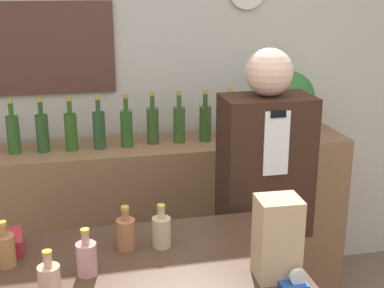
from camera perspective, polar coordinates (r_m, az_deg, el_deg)
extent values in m
cube|color=beige|center=(3.25, -4.64, 6.98)|extent=(5.20, 0.06, 2.70)
cube|color=#503025|center=(3.15, -15.63, 9.79)|extent=(0.79, 0.02, 0.52)
cube|color=#8E6642|center=(3.27, -2.52, -8.45)|extent=(2.14, 0.41, 1.02)
cube|color=#442E1F|center=(1.97, -5.77, -13.33)|extent=(1.14, 0.70, 0.04)
cube|color=#331E14|center=(2.52, 7.80, -2.28)|extent=(0.41, 0.25, 0.66)
cube|color=white|center=(2.36, 9.00, 0.04)|extent=(0.12, 0.01, 0.29)
cube|color=black|center=(2.32, 9.18, 3.14)|extent=(0.07, 0.01, 0.03)
sphere|color=#DBB293|center=(2.41, 8.23, 7.59)|extent=(0.22, 0.22, 0.22)
cylinder|color=#4C3D2D|center=(3.30, 10.12, 1.90)|extent=(0.15, 0.15, 0.10)
sphere|color=#2D6B2D|center=(3.26, 10.28, 4.95)|extent=(0.31, 0.31, 0.31)
cube|color=tan|center=(1.85, 9.08, -9.89)|extent=(0.15, 0.13, 0.29)
cube|color=#1E4799|center=(1.85, 10.81, -14.67)|extent=(0.09, 0.06, 0.02)
cylinder|color=silver|center=(1.84, 11.22, -13.73)|extent=(0.06, 0.02, 0.06)
cube|color=maroon|center=(2.15, -19.00, -9.97)|extent=(0.12, 0.16, 0.06)
cylinder|color=#A2703D|center=(2.04, -19.32, -10.70)|extent=(0.07, 0.07, 0.12)
cylinder|color=#A2703D|center=(2.01, -19.55, -8.69)|extent=(0.03, 0.03, 0.04)
cylinder|color=#B29933|center=(1.99, -19.63, -7.97)|extent=(0.03, 0.03, 0.01)
cylinder|color=tan|center=(1.81, -14.94, -14.14)|extent=(0.07, 0.07, 0.12)
cylinder|color=tan|center=(1.77, -15.14, -11.93)|extent=(0.03, 0.03, 0.04)
cylinder|color=#B29933|center=(1.75, -15.21, -11.14)|extent=(0.03, 0.03, 0.01)
cylinder|color=tan|center=(1.91, -11.17, -11.95)|extent=(0.07, 0.07, 0.12)
cylinder|color=tan|center=(1.88, -11.31, -9.84)|extent=(0.03, 0.03, 0.04)
cylinder|color=#B29933|center=(1.86, -11.36, -9.08)|extent=(0.03, 0.03, 0.01)
cylinder|color=#A2643B|center=(2.06, -7.06, -9.52)|extent=(0.07, 0.07, 0.12)
cylinder|color=#A2643B|center=(2.02, -7.14, -7.52)|extent=(0.03, 0.03, 0.04)
cylinder|color=#B29933|center=(2.01, -7.17, -6.80)|extent=(0.03, 0.03, 0.01)
cylinder|color=tan|center=(2.06, -3.27, -9.38)|extent=(0.07, 0.07, 0.12)
cylinder|color=tan|center=(2.03, -3.31, -7.38)|extent=(0.03, 0.03, 0.04)
cylinder|color=#B29933|center=(2.01, -3.33, -6.66)|extent=(0.03, 0.03, 0.01)
cylinder|color=#2C5820|center=(3.03, -18.51, 0.93)|extent=(0.07, 0.07, 0.21)
cylinder|color=#2C5820|center=(2.99, -18.77, 3.49)|extent=(0.03, 0.03, 0.07)
cylinder|color=#B29933|center=(2.98, -18.86, 4.40)|extent=(0.03, 0.03, 0.02)
cylinder|color=#274D22|center=(3.01, -15.66, 1.09)|extent=(0.07, 0.07, 0.21)
cylinder|color=#274D22|center=(2.97, -15.87, 3.67)|extent=(0.03, 0.03, 0.07)
cylinder|color=#B29933|center=(2.96, -15.95, 4.58)|extent=(0.03, 0.03, 0.02)
cylinder|color=#30581C|center=(2.99, -12.77, 1.23)|extent=(0.07, 0.07, 0.21)
cylinder|color=#30581C|center=(2.96, -12.95, 3.83)|extent=(0.03, 0.03, 0.07)
cylinder|color=#B29933|center=(2.95, -13.01, 4.75)|extent=(0.03, 0.03, 0.02)
cylinder|color=#284C29|center=(3.00, -9.87, 1.43)|extent=(0.07, 0.07, 0.21)
cylinder|color=#284C29|center=(2.96, -10.01, 4.02)|extent=(0.03, 0.03, 0.07)
cylinder|color=#B29933|center=(2.95, -10.06, 4.94)|extent=(0.03, 0.03, 0.02)
cylinder|color=#2B5822|center=(3.01, -6.99, 1.63)|extent=(0.07, 0.07, 0.21)
cylinder|color=#2B5822|center=(2.98, -7.09, 4.21)|extent=(0.03, 0.03, 0.07)
cylinder|color=#B29933|center=(2.97, -7.12, 5.12)|extent=(0.03, 0.03, 0.02)
cylinder|color=#334E22|center=(3.05, -4.20, 1.93)|extent=(0.07, 0.07, 0.21)
cylinder|color=#334E22|center=(3.02, -4.26, 4.48)|extent=(0.03, 0.03, 0.07)
cylinder|color=#B29933|center=(3.01, -4.28, 5.38)|extent=(0.03, 0.03, 0.02)
cylinder|color=#335521|center=(3.07, -1.37, 2.05)|extent=(0.07, 0.07, 0.21)
cylinder|color=#335521|center=(3.03, -1.39, 4.59)|extent=(0.03, 0.03, 0.07)
cylinder|color=#B29933|center=(3.02, -1.40, 5.49)|extent=(0.03, 0.03, 0.02)
cylinder|color=#2C4C1C|center=(3.09, 1.41, 2.18)|extent=(0.07, 0.07, 0.21)
cylinder|color=#2C4C1C|center=(3.06, 1.43, 4.70)|extent=(0.03, 0.03, 0.07)
cylinder|color=#B29933|center=(3.05, 1.44, 5.59)|extent=(0.03, 0.03, 0.02)
cylinder|color=#2B4D24|center=(3.14, 4.05, 2.39)|extent=(0.07, 0.07, 0.21)
cylinder|color=#2B4D24|center=(3.11, 4.10, 4.87)|extent=(0.03, 0.03, 0.07)
cylinder|color=#B29933|center=(3.10, 4.12, 5.75)|extent=(0.03, 0.03, 0.02)
cylinder|color=#2B5120|center=(3.17, 6.82, 2.41)|extent=(0.07, 0.07, 0.21)
cylinder|color=#2B5120|center=(3.13, 6.91, 4.88)|extent=(0.03, 0.03, 0.07)
cylinder|color=#B29933|center=(3.12, 6.95, 5.75)|extent=(0.03, 0.03, 0.02)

